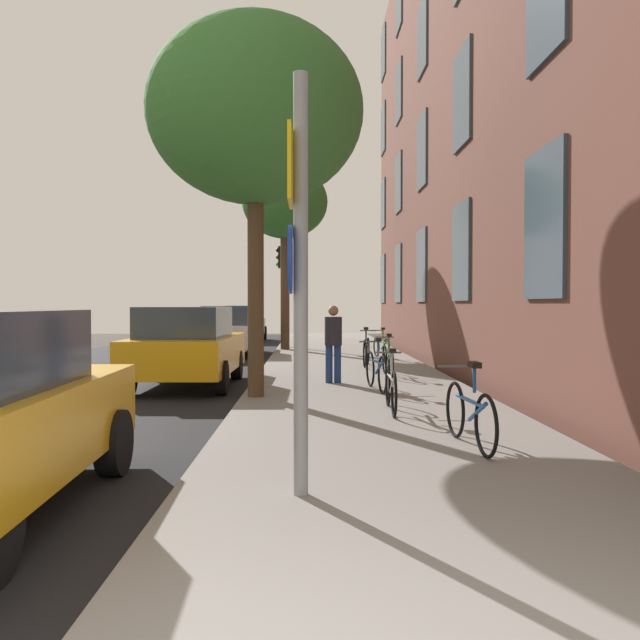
% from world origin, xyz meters
% --- Properties ---
extents(ground_plane, '(41.80, 41.80, 0.00)m').
position_xyz_m(ground_plane, '(-2.40, 15.00, 0.00)').
color(ground_plane, '#332D28').
extents(road_asphalt, '(7.00, 38.00, 0.01)m').
position_xyz_m(road_asphalt, '(-4.50, 15.00, 0.01)').
color(road_asphalt, black).
rests_on(road_asphalt, ground).
extents(sidewalk, '(4.20, 38.00, 0.12)m').
position_xyz_m(sidewalk, '(1.10, 15.00, 0.06)').
color(sidewalk, gray).
rests_on(sidewalk, ground).
extents(building_facade, '(0.56, 27.00, 14.15)m').
position_xyz_m(building_facade, '(3.69, 14.50, 7.09)').
color(building_facade, brown).
rests_on(building_facade, ground).
extents(sign_post, '(0.16, 0.60, 3.43)m').
position_xyz_m(sign_post, '(0.06, 3.22, 2.01)').
color(sign_post, gray).
rests_on(sign_post, sidewalk).
extents(traffic_light, '(0.43, 0.24, 3.74)m').
position_xyz_m(traffic_light, '(-0.79, 22.18, 2.68)').
color(traffic_light, black).
rests_on(traffic_light, sidewalk).
extents(tree_near, '(3.64, 3.64, 6.35)m').
position_xyz_m(tree_near, '(-0.75, 9.05, 4.90)').
color(tree_near, '#4C3823').
rests_on(tree_near, sidewalk).
extents(tree_far, '(2.97, 2.97, 6.37)m').
position_xyz_m(tree_far, '(-0.68, 20.87, 5.18)').
color(tree_far, '#4C3823').
rests_on(tree_far, sidewalk).
extents(bicycle_0, '(0.42, 1.71, 0.95)m').
position_xyz_m(bicycle_0, '(1.91, 4.99, 0.49)').
color(bicycle_0, black).
rests_on(bicycle_0, sidewalk).
extents(bicycle_1, '(0.42, 1.70, 0.93)m').
position_xyz_m(bicycle_1, '(1.34, 7.39, 0.48)').
color(bicycle_1, black).
rests_on(bicycle_1, sidewalk).
extents(bicycle_2, '(0.42, 1.74, 0.96)m').
position_xyz_m(bicycle_2, '(1.37, 9.79, 0.50)').
color(bicycle_2, black).
rests_on(bicycle_2, sidewalk).
extents(bicycle_3, '(0.42, 1.64, 0.93)m').
position_xyz_m(bicycle_3, '(1.87, 12.19, 0.48)').
color(bicycle_3, black).
rests_on(bicycle_3, sidewalk).
extents(bicycle_4, '(0.45, 1.67, 0.99)m').
position_xyz_m(bicycle_4, '(1.61, 14.59, 0.51)').
color(bicycle_4, black).
rests_on(bicycle_4, sidewalk).
extents(bicycle_5, '(0.46, 1.67, 0.90)m').
position_xyz_m(bicycle_5, '(2.26, 16.99, 0.47)').
color(bicycle_5, black).
rests_on(bicycle_5, sidewalk).
extents(pedestrian_0, '(0.46, 0.46, 1.54)m').
position_xyz_m(pedestrian_0, '(0.64, 10.94, 1.00)').
color(pedestrian_0, navy).
rests_on(pedestrian_0, sidewalk).
extents(car_1, '(1.94, 4.10, 1.62)m').
position_xyz_m(car_1, '(-2.32, 11.28, 0.84)').
color(car_1, orange).
rests_on(car_1, road_asphalt).
extents(car_2, '(1.96, 4.41, 1.62)m').
position_xyz_m(car_2, '(-2.46, 19.61, 0.84)').
color(car_2, silver).
rests_on(car_2, road_asphalt).
extents(car_3, '(1.86, 3.99, 1.62)m').
position_xyz_m(car_3, '(-2.75, 27.95, 0.84)').
color(car_3, '#19662D').
rests_on(car_3, road_asphalt).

